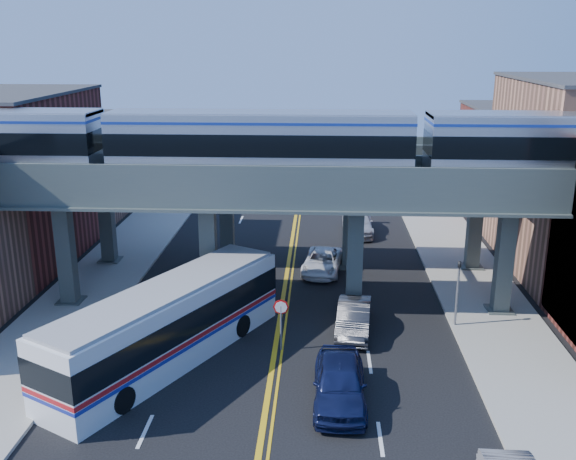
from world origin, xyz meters
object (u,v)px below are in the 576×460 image
object	(u,v)px
transit_train	(260,142)
car_lane_a	(340,382)
car_lane_c	(322,262)
traffic_signal	(458,286)
car_lane_d	(357,223)
stop_sign	(281,317)
transit_bus	(169,325)
car_lane_b	(354,318)

from	to	relation	value
transit_train	car_lane_a	world-z (taller)	transit_train
transit_train	car_lane_c	bearing A→B (deg)	60.86
transit_train	car_lane_c	size ratio (longest dim) A/B	9.81
traffic_signal	car_lane_d	bearing A→B (deg)	104.15
stop_sign	traffic_signal	size ratio (longest dim) A/B	0.64
traffic_signal	transit_bus	bearing A→B (deg)	-163.10
stop_sign	traffic_signal	world-z (taller)	traffic_signal
car_lane_b	car_lane_a	bearing A→B (deg)	-92.31
car_lane_a	car_lane_b	xyz separation A→B (m)	(0.87, 6.64, -0.13)
transit_train	car_lane_a	bearing A→B (deg)	-66.77
car_lane_d	car_lane_b	bearing A→B (deg)	-93.10
stop_sign	transit_train	bearing A→B (deg)	105.36
traffic_signal	car_lane_c	size ratio (longest dim) A/B	0.83
stop_sign	car_lane_b	world-z (taller)	stop_sign
transit_bus	stop_sign	bearing A→B (deg)	-47.52
transit_train	car_lane_b	distance (m)	10.28
car_lane_b	car_lane_c	xyz separation A→B (m)	(-1.61, 8.86, -0.09)
transit_bus	car_lane_c	xyz separation A→B (m)	(7.11, 12.27, -1.12)
transit_train	traffic_signal	world-z (taller)	transit_train
traffic_signal	car_lane_a	xyz separation A→B (m)	(-6.19, -7.50, -1.39)
transit_bus	car_lane_b	distance (m)	9.41
stop_sign	car_lane_b	xyz separation A→B (m)	(3.58, 2.14, -0.98)
stop_sign	car_lane_b	distance (m)	4.28
traffic_signal	car_lane_b	distance (m)	5.60
traffic_signal	car_lane_b	world-z (taller)	traffic_signal
stop_sign	car_lane_c	distance (m)	11.23
car_lane_a	car_lane_c	distance (m)	15.52
transit_train	car_lane_c	world-z (taller)	transit_train
transit_bus	car_lane_d	bearing A→B (deg)	3.70
car_lane_b	transit_bus	bearing A→B (deg)	-153.49
transit_bus	car_lane_b	xyz separation A→B (m)	(8.71, 3.40, -1.03)
car_lane_a	car_lane_d	bearing A→B (deg)	85.90
stop_sign	car_lane_b	size ratio (longest dim) A/B	0.56
stop_sign	transit_bus	distance (m)	5.29
transit_train	transit_bus	bearing A→B (deg)	-120.98
car_lane_d	car_lane_a	bearing A→B (deg)	-94.18
car_lane_c	car_lane_d	xyz separation A→B (m)	(2.69, 8.80, 0.13)
car_lane_a	car_lane_c	size ratio (longest dim) A/B	1.08
stop_sign	car_lane_a	size ratio (longest dim) A/B	0.49
transit_train	stop_sign	bearing A→B (deg)	-74.64
car_lane_b	stop_sign	bearing A→B (deg)	-143.96
transit_train	transit_bus	distance (m)	10.48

